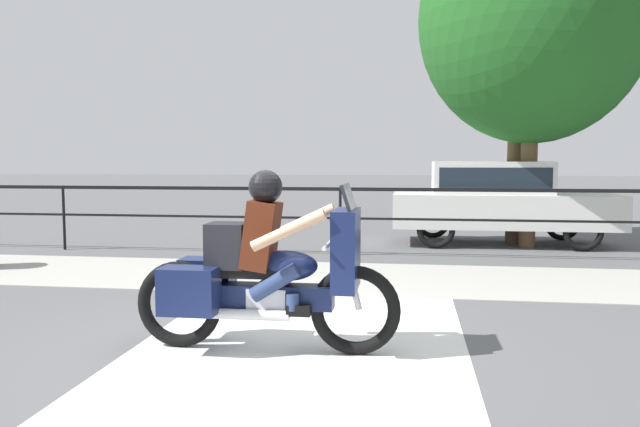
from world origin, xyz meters
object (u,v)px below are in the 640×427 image
object	(u,v)px
parked_car	(498,197)
tree_behind_sign	(519,24)
tree_behind_car	(533,18)
motorcycle	(264,272)

from	to	relation	value
parked_car	tree_behind_sign	xyz separation A→B (m)	(0.35, 0.19, 3.33)
parked_car	tree_behind_car	xyz separation A→B (m)	(0.51, -0.32, 3.32)
motorcycle	tree_behind_car	xyz separation A→B (m)	(3.44, 6.99, 3.55)
parked_car	tree_behind_car	size ratio (longest dim) A/B	0.64
motorcycle	tree_behind_sign	xyz separation A→B (m)	(3.28, 7.50, 3.56)
parked_car	motorcycle	bearing A→B (deg)	-108.46
parked_car	tree_behind_sign	distance (m)	3.35
motorcycle	tree_behind_car	bearing A→B (deg)	65.43
parked_car	tree_behind_sign	size ratio (longest dim) A/B	0.66
tree_behind_sign	tree_behind_car	world-z (taller)	tree_behind_car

